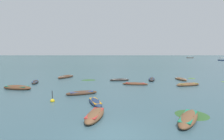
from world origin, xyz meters
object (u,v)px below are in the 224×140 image
Objects in this scene: rowboat_4 at (17,88)px; rowboat_8 at (152,79)px; rowboat_3 at (82,93)px; rowboat_9 at (95,115)px; rowboat_1 at (188,118)px; rowboat_5 at (135,84)px; rowboat_12 at (181,79)px; ferry_1 at (190,58)px; mooring_buoy at (52,101)px; rowboat_7 at (35,82)px; rowboat_6 at (188,85)px; rowboat_11 at (119,80)px; rowboat_13 at (95,102)px; rowboat_2 at (66,77)px.

rowboat_8 is at bearing 26.83° from rowboat_4.
rowboat_9 is (2.73, -6.87, 0.02)m from rowboat_3.
rowboat_9 is (11.59, -9.07, -0.01)m from rowboat_4.
rowboat_1 reaches higher than rowboat_5.
rowboat_12 is at bearing 58.87° from rowboat_9.
ferry_1 reaches higher than rowboat_8.
rowboat_5 is at bearing 16.75° from rowboat_4.
rowboat_1 is 11.53m from mooring_buoy.
rowboat_7 is at bearing -166.58° from rowboat_8.
rowboat_1 is 0.51× the size of ferry_1.
mooring_buoy reaches higher than rowboat_6.
rowboat_7 reaches higher than rowboat_11.
rowboat_8 is 19.26m from rowboat_9.
rowboat_1 is 1.19× the size of rowboat_7.
rowboat_13 is at bearing 152.69° from rowboat_1.
mooring_buoy is (-11.07, -14.42, -0.07)m from rowboat_8.
rowboat_2 is (-15.44, 20.02, 0.03)m from rowboat_1.
ferry_1 is at bearing 64.88° from rowboat_2.
mooring_buoy is at bearing -147.82° from rowboat_6.
rowboat_2 is 1.19× the size of rowboat_3.
rowboat_13 is (-7.02, -14.63, -0.05)m from rowboat_8.
rowboat_1 is 6.23m from rowboat_9.
rowboat_7 is 1.02× the size of rowboat_13.
rowboat_2 reaches higher than rowboat_8.
rowboat_8 is at bearing -171.77° from rowboat_12.
rowboat_9 reaches higher than rowboat_6.
rowboat_2 is 1.15× the size of rowboat_8.
rowboat_6 is 0.50× the size of ferry_1.
rowboat_8 reaches higher than rowboat_12.
rowboat_4 is 1.26× the size of rowboat_9.
ferry_1 reaches higher than rowboat_12.
rowboat_5 is 3.26× the size of mooring_buoy.
rowboat_4 is (-8.86, 2.20, 0.04)m from rowboat_3.
rowboat_12 is 200.32m from ferry_1.
rowboat_4 is 1.05× the size of rowboat_6.
rowboat_11 is at bearing -15.38° from rowboat_2.
rowboat_4 is (-17.82, 9.07, 0.03)m from rowboat_1.
rowboat_6 is at bearing 32.18° from mooring_buoy.
rowboat_3 is (-8.96, 6.87, -0.01)m from rowboat_1.
rowboat_9 is (-6.23, -0.00, 0.01)m from rowboat_1.
rowboat_8 is (-4.37, 4.70, 0.02)m from rowboat_6.
rowboat_3 is 3.02× the size of mooring_buoy.
rowboat_4 is at bearing -87.15° from rowboat_7.
rowboat_3 is 1.06× the size of rowboat_12.
ferry_1 reaches higher than rowboat_7.
rowboat_6 is 17.24m from rowboat_9.
rowboat_11 is at bearing 32.95° from rowboat_4.
rowboat_2 is 3.60× the size of mooring_buoy.
rowboat_9 is 22.07m from rowboat_12.
rowboat_3 is 9.09m from rowboat_5.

